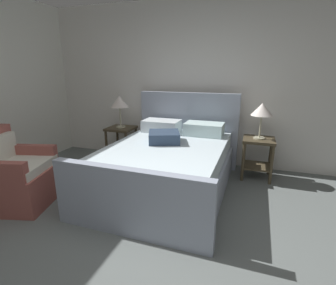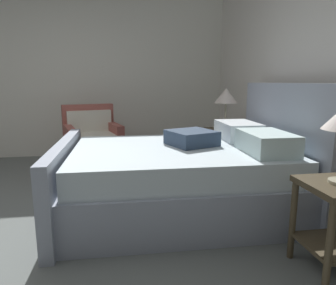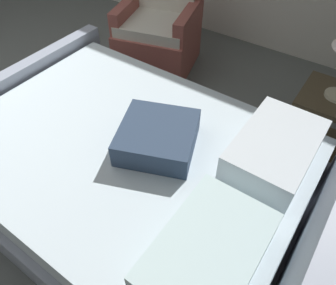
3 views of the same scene
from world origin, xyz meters
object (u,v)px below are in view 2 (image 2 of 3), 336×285
Objects in this scene: bed at (185,175)px; armchair at (93,145)px; table_lamp_left at (226,97)px; nightstand_left at (224,144)px.

bed is 2.44× the size of armchair.
table_lamp_left is at bearing 75.49° from armchair.
armchair reaches higher than nightstand_left.
bed is 1.38m from nightstand_left.
table_lamp_left is (-1.13, 0.79, 0.68)m from bed.
table_lamp_left is at bearing 145.11° from bed.
nightstand_left is at bearing 145.11° from bed.
armchair is (-0.46, -1.76, -0.06)m from nightstand_left.
bed reaches higher than nightstand_left.
bed is 1.54m from table_lamp_left.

